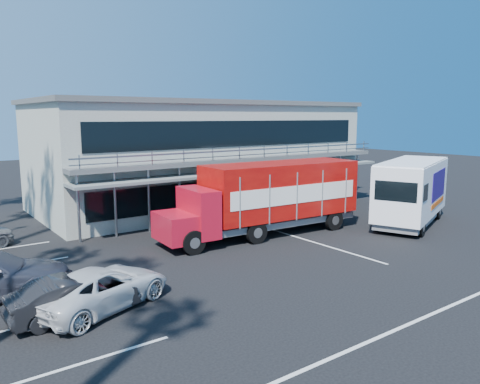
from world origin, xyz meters
TOP-DOWN VIEW (x-y plane):
  - ground at (0.00, 0.00)m, footprint 120.00×120.00m
  - building at (3.00, 14.94)m, footprint 22.40×12.00m
  - red_truck at (1.21, 5.05)m, footprint 11.48×3.39m
  - white_van at (9.47, 2.00)m, footprint 8.08×5.27m
  - parked_car_b at (-10.46, 0.61)m, footprint 4.02×1.51m
  - parked_car_c at (-9.50, 0.80)m, footprint 5.36×3.87m

SIDE VIEW (x-z plane):
  - ground at x=0.00m, z-range 0.00..0.00m
  - parked_car_b at x=-10.46m, z-range 0.00..1.31m
  - parked_car_c at x=-9.50m, z-range 0.00..1.35m
  - white_van at x=9.47m, z-range 0.12..3.85m
  - red_truck at x=1.21m, z-range 0.19..4.01m
  - building at x=3.00m, z-range 0.01..7.31m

